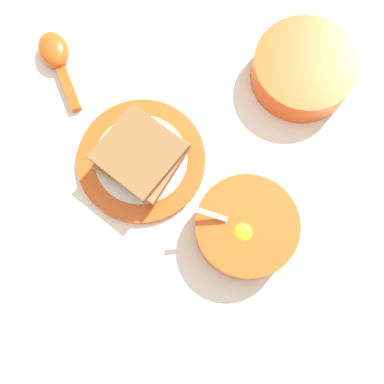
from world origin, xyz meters
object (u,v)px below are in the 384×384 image
soup_spoon (56,55)px  toast_sandwich (140,155)px  toast_plate (141,160)px  congee_bowl (303,69)px  egg_bowl (246,227)px

soup_spoon → toast_sandwich: bearing=131.0°
toast_plate → toast_sandwich: bearing=127.7°
congee_bowl → toast_plate: bearing=31.2°
toast_sandwich → congee_bowl: size_ratio=0.92×
egg_bowl → toast_sandwich: size_ratio=1.03×
soup_spoon → congee_bowl: (-0.41, 0.02, 0.01)m
egg_bowl → toast_plate: egg_bowl is taller
toast_sandwich → toast_plate: bearing=-52.3°
toast_plate → egg_bowl: bearing=147.1°
toast_plate → toast_sandwich: size_ratio=1.33×
egg_bowl → congee_bowl: bearing=-109.3°
toast_plate → soup_spoon: bearing=-49.0°
toast_plate → soup_spoon: soup_spoon is taller
toast_plate → toast_sandwich: (-0.00, 0.00, 0.03)m
toast_sandwich → congee_bowl: bearing=-148.4°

